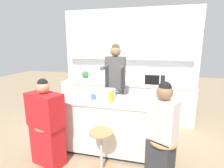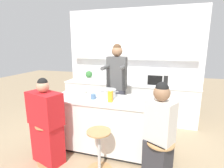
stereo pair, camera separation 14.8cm
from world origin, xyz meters
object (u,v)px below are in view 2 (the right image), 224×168
at_px(kitchen_island, 111,125).
at_px(juice_carton, 110,96).
at_px(microwave, 157,79).
at_px(person_cooking, 117,90).
at_px(potted_plant, 89,75).
at_px(banana_bunch, 60,97).
at_px(person_seated_near, 159,140).
at_px(fruit_bowl, 82,92).
at_px(bar_stool_leftmost, 49,143).
at_px(person_wrapped_blanket, 46,125).
at_px(cooking_pot, 108,93).
at_px(bar_stool_center, 99,151).
at_px(coffee_cup_near, 93,96).
at_px(bar_stool_rightmost, 159,164).

bearing_deg(kitchen_island, juice_carton, -75.61).
bearing_deg(microwave, person_cooking, -131.80).
height_order(kitchen_island, microwave, microwave).
bearing_deg(potted_plant, banana_bunch, -82.37).
xyz_separation_m(person_seated_near, fruit_bowl, (-1.44, 0.79, 0.30)).
distance_m(bar_stool_leftmost, fruit_bowl, 1.03).
bearing_deg(microwave, kitchen_island, -115.00).
bearing_deg(person_wrapped_blanket, bar_stool_leftmost, 4.79).
bearing_deg(cooking_pot, bar_stool_leftmost, -137.28).
distance_m(bar_stool_center, coffee_cup_near, 0.87).
bearing_deg(juice_carton, bar_stool_leftmost, -151.18).
distance_m(person_seated_near, banana_bunch, 1.72).
bearing_deg(person_cooking, juice_carton, -84.16).
xyz_separation_m(person_cooking, coffee_cup_near, (-0.23, -0.67, 0.04)).
distance_m(banana_bunch, juice_carton, 0.87).
xyz_separation_m(bar_stool_leftmost, microwave, (1.51, 2.05, 0.71)).
bearing_deg(person_wrapped_blanket, bar_stool_center, 19.05).
relative_size(person_wrapped_blanket, fruit_bowl, 7.06).
bearing_deg(bar_stool_leftmost, potted_plant, 96.27).
bearing_deg(kitchen_island, banana_bunch, -167.57).
relative_size(kitchen_island, microwave, 4.04).
bearing_deg(coffee_cup_near, bar_stool_leftmost, -134.81).
xyz_separation_m(bar_stool_center, person_seated_near, (0.81, -0.02, 0.32)).
bearing_deg(cooking_pot, coffee_cup_near, -144.39).
height_order(person_cooking, person_seated_near, person_cooking).
height_order(person_wrapped_blanket, banana_bunch, person_wrapped_blanket).
height_order(bar_stool_leftmost, fruit_bowl, fruit_bowl).
bearing_deg(bar_stool_rightmost, juice_carton, 148.13).
bearing_deg(cooking_pot, bar_stool_center, -83.55).
distance_m(person_cooking, banana_bunch, 1.11).
height_order(juice_carton, potted_plant, potted_plant).
distance_m(kitchen_island, bar_stool_leftmost, 1.03).
distance_m(bar_stool_leftmost, potted_plant, 2.22).
xyz_separation_m(fruit_bowl, coffee_cup_near, (0.34, -0.25, 0.02)).
height_order(bar_stool_leftmost, banana_bunch, banana_bunch).
relative_size(bar_stool_leftmost, fruit_bowl, 3.34).
relative_size(person_wrapped_blanket, juice_carton, 7.04).
relative_size(bar_stool_rightmost, coffee_cup_near, 5.30).
relative_size(banana_bunch, juice_carton, 0.82).
bearing_deg(kitchen_island, cooking_pot, 125.63).
height_order(person_seated_near, fruit_bowl, person_seated_near).
relative_size(bar_stool_center, person_wrapped_blanket, 0.47).
relative_size(bar_stool_rightmost, person_wrapped_blanket, 0.47).
xyz_separation_m(bar_stool_rightmost, coffee_cup_near, (-1.12, 0.57, 0.64)).
xyz_separation_m(kitchen_island, juice_carton, (0.03, -0.12, 0.54)).
distance_m(bar_stool_rightmost, banana_bunch, 1.83).
height_order(kitchen_island, bar_stool_rightmost, kitchen_island).
xyz_separation_m(bar_stool_rightmost, person_cooking, (-0.90, 1.24, 0.60)).
height_order(person_seated_near, microwave, person_seated_near).
distance_m(bar_stool_leftmost, bar_stool_rightmost, 1.66).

